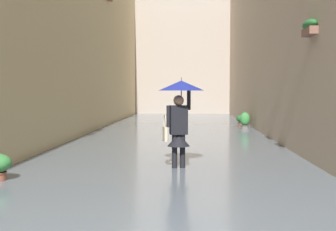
{
  "coord_description": "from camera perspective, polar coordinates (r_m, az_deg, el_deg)",
  "views": [
    {
      "loc": [
        -0.62,
        2.03,
        1.83
      ],
      "look_at": [
        -0.14,
        -6.86,
        1.3
      ],
      "focal_mm": 44.78,
      "sensor_mm": 36.0,
      "label": 1
    }
  ],
  "objects": [
    {
      "name": "building_facade_right",
      "position": [
        17.43,
        -13.97,
        12.08
      ],
      "size": [
        2.04,
        32.92,
        8.97
      ],
      "color": "tan",
      "rests_on": "ground_plane"
    },
    {
      "name": "potted_plant_near_left",
      "position": [
        18.85,
        10.42,
        -0.79
      ],
      "size": [
        0.44,
        0.44,
        0.86
      ],
      "color": "#66605B",
      "rests_on": "ground_plane"
    },
    {
      "name": "building_facade_far",
      "position": [
        32.15,
        1.98,
        11.2
      ],
      "size": [
        10.57,
        1.8,
        12.37
      ],
      "primitive_type": "cube",
      "color": "#A89989",
      "rests_on": "ground_plane"
    },
    {
      "name": "building_facade_left",
      "position": [
        17.09,
        16.11,
        11.7
      ],
      "size": [
        2.04,
        32.92,
        8.66
      ],
      "color": "tan",
      "rests_on": "ground_plane"
    },
    {
      "name": "flood_water",
      "position": [
        16.59,
        0.91,
        -2.72
      ],
      "size": [
        7.77,
        34.92,
        0.11
      ],
      "primitive_type": "cube",
      "color": "slate",
      "rests_on": "ground_plane"
    },
    {
      "name": "ground_plane",
      "position": [
        16.6,
        0.91,
        -2.9
      ],
      "size": [
        72.29,
        72.29,
        0.0
      ],
      "primitive_type": "plane",
      "color": "#605B56"
    },
    {
      "name": "person_wading",
      "position": [
        9.24,
        1.63,
        1.32
      ],
      "size": [
        1.02,
        1.02,
        2.12
      ],
      "color": "#4C4233",
      "rests_on": "ground_plane"
    },
    {
      "name": "potted_plant_mid_left",
      "position": [
        20.06,
        10.1,
        -0.7
      ],
      "size": [
        0.58,
        0.58,
        0.7
      ],
      "color": "brown",
      "rests_on": "ground_plane"
    }
  ]
}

